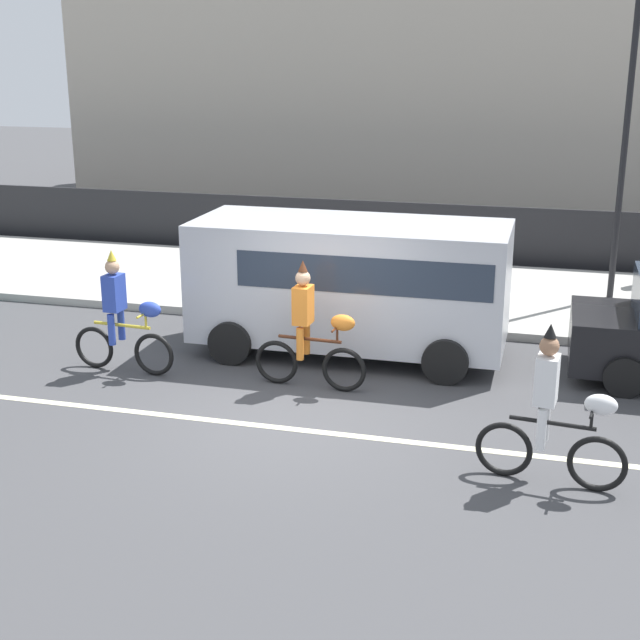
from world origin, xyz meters
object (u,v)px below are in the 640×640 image
parade_cyclist_cobalt (122,320)px  parked_van_silver (355,278)px  parade_cyclist_zebra (554,416)px  parade_cyclist_orange (311,333)px  street_lamp_post (630,95)px

parade_cyclist_cobalt → parked_van_silver: size_ratio=0.38×
parade_cyclist_cobalt → parked_van_silver: (3.23, 1.76, 0.44)m
parade_cyclist_zebra → parade_cyclist_orange: bearing=147.4°
street_lamp_post → parade_cyclist_cobalt: bearing=-141.7°
parade_cyclist_zebra → parked_van_silver: size_ratio=0.38×
parade_cyclist_orange → street_lamp_post: size_ratio=0.33×
parade_cyclist_zebra → street_lamp_post: street_lamp_post is taller
parade_cyclist_zebra → parked_van_silver: parked_van_silver is taller
parade_cyclist_cobalt → parade_cyclist_orange: (2.96, 0.09, 0.00)m
parked_van_silver → parade_cyclist_zebra: bearing=-50.5°
parade_cyclist_zebra → parade_cyclist_cobalt: bearing=161.7°
street_lamp_post → parade_cyclist_orange: bearing=-127.7°
parade_cyclist_cobalt → parade_cyclist_zebra: 6.78m
parade_cyclist_zebra → street_lamp_post: size_ratio=0.33×
parade_cyclist_orange → parked_van_silver: 1.75m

